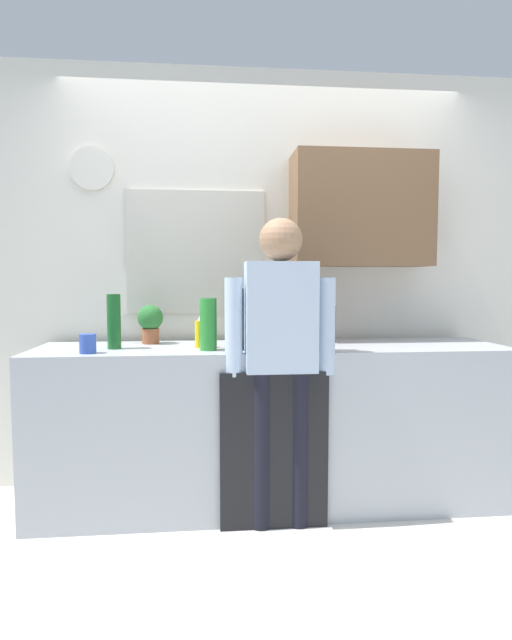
{
  "coord_description": "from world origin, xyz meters",
  "views": [
    {
      "loc": [
        -0.39,
        -2.61,
        1.29
      ],
      "look_at": [
        -0.1,
        0.25,
        1.07
      ],
      "focal_mm": 29.14,
      "sensor_mm": 36.0,
      "label": 1
    }
  ],
  "objects_px": {
    "coffee_maker": "(250,321)",
    "bottle_dark_sauce": "(279,327)",
    "potted_plant": "(150,321)",
    "bottle_olive_oil": "(234,322)",
    "cup_blue_mug": "(88,344)",
    "dish_soap": "(200,334)",
    "bottle_clear_soda": "(208,324)",
    "bottle_green_wine": "(114,321)",
    "bottle_red_vinegar": "(330,324)",
    "bottle_amber_beer": "(301,324)",
    "person_at_sink": "(280,346)"
  },
  "relations": [
    {
      "from": "bottle_amber_beer",
      "to": "cup_blue_mug",
      "type": "distance_m",
      "value": 1.21
    },
    {
      "from": "bottle_red_vinegar",
      "to": "person_at_sink",
      "type": "height_order",
      "value": "person_at_sink"
    },
    {
      "from": "coffee_maker",
      "to": "potted_plant",
      "type": "relative_size",
      "value": 1.43
    },
    {
      "from": "coffee_maker",
      "to": "person_at_sink",
      "type": "height_order",
      "value": "person_at_sink"
    },
    {
      "from": "coffee_maker",
      "to": "cup_blue_mug",
      "type": "distance_m",
      "value": 0.87
    },
    {
      "from": "bottle_green_wine",
      "to": "potted_plant",
      "type": "distance_m",
      "value": 0.28
    },
    {
      "from": "bottle_green_wine",
      "to": "person_at_sink",
      "type": "distance_m",
      "value": 0.93
    },
    {
      "from": "dish_soap",
      "to": "person_at_sink",
      "type": "xyz_separation_m",
      "value": [
        0.41,
        -0.27,
        -0.04
      ]
    },
    {
      "from": "bottle_red_vinegar",
      "to": "bottle_green_wine",
      "type": "bearing_deg",
      "value": -171.91
    },
    {
      "from": "bottle_clear_soda",
      "to": "dish_soap",
      "type": "xyz_separation_m",
      "value": [
        -0.05,
        0.11,
        -0.06
      ]
    },
    {
      "from": "bottle_amber_beer",
      "to": "bottle_green_wine",
      "type": "distance_m",
      "value": 1.07
    },
    {
      "from": "bottle_dark_sauce",
      "to": "person_at_sink",
      "type": "distance_m",
      "value": 0.5
    },
    {
      "from": "coffee_maker",
      "to": "potted_plant",
      "type": "height_order",
      "value": "coffee_maker"
    },
    {
      "from": "bottle_olive_oil",
      "to": "bottle_red_vinegar",
      "type": "relative_size",
      "value": 1.14
    },
    {
      "from": "cup_blue_mug",
      "to": "bottle_clear_soda",
      "type": "bearing_deg",
      "value": 5.54
    },
    {
      "from": "bottle_green_wine",
      "to": "bottle_dark_sauce",
      "type": "relative_size",
      "value": 1.67
    },
    {
      "from": "potted_plant",
      "to": "person_at_sink",
      "type": "height_order",
      "value": "person_at_sink"
    },
    {
      "from": "bottle_clear_soda",
      "to": "bottle_amber_beer",
      "type": "distance_m",
      "value": 0.6
    },
    {
      "from": "bottle_red_vinegar",
      "to": "bottle_dark_sauce",
      "type": "distance_m",
      "value": 0.31
    },
    {
      "from": "cup_blue_mug",
      "to": "dish_soap",
      "type": "relative_size",
      "value": 0.56
    },
    {
      "from": "cup_blue_mug",
      "to": "potted_plant",
      "type": "height_order",
      "value": "potted_plant"
    },
    {
      "from": "bottle_red_vinegar",
      "to": "cup_blue_mug",
      "type": "relative_size",
      "value": 2.2
    },
    {
      "from": "bottle_olive_oil",
      "to": "potted_plant",
      "type": "relative_size",
      "value": 1.09
    },
    {
      "from": "cup_blue_mug",
      "to": "bottle_amber_beer",
      "type": "bearing_deg",
      "value": 14.57
    },
    {
      "from": "bottle_olive_oil",
      "to": "dish_soap",
      "type": "distance_m",
      "value": 0.3
    },
    {
      "from": "bottle_green_wine",
      "to": "cup_blue_mug",
      "type": "distance_m",
      "value": 0.22
    },
    {
      "from": "bottle_dark_sauce",
      "to": "bottle_green_wine",
      "type": "bearing_deg",
      "value": -166.94
    },
    {
      "from": "bottle_olive_oil",
      "to": "bottle_green_wine",
      "type": "distance_m",
      "value": 0.7
    },
    {
      "from": "bottle_olive_oil",
      "to": "cup_blue_mug",
      "type": "relative_size",
      "value": 2.5
    },
    {
      "from": "bottle_green_wine",
      "to": "cup_blue_mug",
      "type": "height_order",
      "value": "bottle_green_wine"
    },
    {
      "from": "bottle_amber_beer",
      "to": "bottle_dark_sauce",
      "type": "xyz_separation_m",
      "value": [
        -0.12,
        0.08,
        -0.02
      ]
    },
    {
      "from": "potted_plant",
      "to": "dish_soap",
      "type": "relative_size",
      "value": 1.28
    },
    {
      "from": "coffee_maker",
      "to": "dish_soap",
      "type": "distance_m",
      "value": 0.29
    },
    {
      "from": "bottle_red_vinegar",
      "to": "dish_soap",
      "type": "bearing_deg",
      "value": -167.34
    },
    {
      "from": "bottle_olive_oil",
      "to": "person_at_sink",
      "type": "distance_m",
      "value": 0.53
    },
    {
      "from": "bottle_red_vinegar",
      "to": "dish_soap",
      "type": "xyz_separation_m",
      "value": [
        -0.78,
        -0.18,
        -0.03
      ]
    },
    {
      "from": "coffee_maker",
      "to": "bottle_dark_sauce",
      "type": "xyz_separation_m",
      "value": [
        0.2,
        0.25,
        -0.06
      ]
    },
    {
      "from": "coffee_maker",
      "to": "bottle_amber_beer",
      "type": "relative_size",
      "value": 1.43
    },
    {
      "from": "bottle_clear_soda",
      "to": "bottle_amber_beer",
      "type": "relative_size",
      "value": 1.22
    },
    {
      "from": "person_at_sink",
      "to": "bottle_amber_beer",
      "type": "bearing_deg",
      "value": 71.96
    },
    {
      "from": "coffee_maker",
      "to": "bottle_dark_sauce",
      "type": "bearing_deg",
      "value": 51.36
    },
    {
      "from": "cup_blue_mug",
      "to": "dish_soap",
      "type": "distance_m",
      "value": 0.6
    },
    {
      "from": "person_at_sink",
      "to": "dish_soap",
      "type": "bearing_deg",
      "value": 152.91
    },
    {
      "from": "coffee_maker",
      "to": "bottle_green_wine",
      "type": "height_order",
      "value": "coffee_maker"
    },
    {
      "from": "bottle_green_wine",
      "to": "bottle_red_vinegar",
      "type": "height_order",
      "value": "bottle_green_wine"
    },
    {
      "from": "dish_soap",
      "to": "potted_plant",
      "type": "bearing_deg",
      "value": 143.89
    },
    {
      "from": "bottle_clear_soda",
      "to": "cup_blue_mug",
      "type": "xyz_separation_m",
      "value": [
        -0.62,
        -0.06,
        -0.09
      ]
    },
    {
      "from": "bottle_clear_soda",
      "to": "dish_soap",
      "type": "height_order",
      "value": "bottle_clear_soda"
    },
    {
      "from": "bottle_olive_oil",
      "to": "coffee_maker",
      "type": "bearing_deg",
      "value": -73.08
    },
    {
      "from": "bottle_clear_soda",
      "to": "bottle_dark_sauce",
      "type": "xyz_separation_m",
      "value": [
        0.43,
        0.33,
        -0.05
      ]
    }
  ]
}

